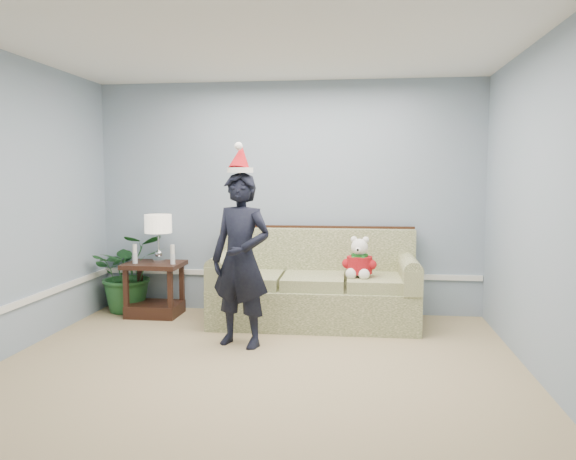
% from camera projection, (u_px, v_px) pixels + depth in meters
% --- Properties ---
extents(room_shell, '(4.54, 5.04, 2.74)m').
position_uv_depth(room_shell, '(244.00, 212.00, 4.10)').
color(room_shell, tan).
rests_on(room_shell, ground).
extents(wainscot_trim, '(4.49, 4.99, 0.06)m').
position_uv_depth(wainscot_trim, '(152.00, 295.00, 5.50)').
color(wainscot_trim, white).
rests_on(wainscot_trim, room_shell).
extents(sofa, '(2.22, 0.98, 1.04)m').
position_uv_depth(sofa, '(315.00, 289.00, 6.17)').
color(sofa, '#49582A').
rests_on(sofa, room_shell).
extents(side_table, '(0.64, 0.54, 0.62)m').
position_uv_depth(side_table, '(155.00, 295.00, 6.47)').
color(side_table, '#371B14').
rests_on(side_table, room_shell).
extents(table_lamp, '(0.31, 0.31, 0.55)m').
position_uv_depth(table_lamp, '(158.00, 226.00, 6.44)').
color(table_lamp, silver).
rests_on(table_lamp, side_table).
extents(candle_pair, '(0.50, 0.06, 0.22)m').
position_uv_depth(candle_pair, '(154.00, 255.00, 6.34)').
color(candle_pair, silver).
rests_on(candle_pair, side_table).
extents(houseplant, '(1.09, 1.04, 0.93)m').
position_uv_depth(houseplant, '(129.00, 272.00, 6.66)').
color(houseplant, '#225828').
rests_on(houseplant, room_shell).
extents(man, '(0.69, 0.56, 1.65)m').
position_uv_depth(man, '(241.00, 260.00, 5.28)').
color(man, black).
rests_on(man, room_shell).
extents(santa_hat, '(0.29, 0.31, 0.29)m').
position_uv_depth(santa_hat, '(240.00, 160.00, 5.20)').
color(santa_hat, white).
rests_on(santa_hat, man).
extents(teddy_bear, '(0.31, 0.33, 0.44)m').
position_uv_depth(teddy_bear, '(360.00, 262.00, 5.91)').
color(teddy_bear, white).
rests_on(teddy_bear, sofa).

